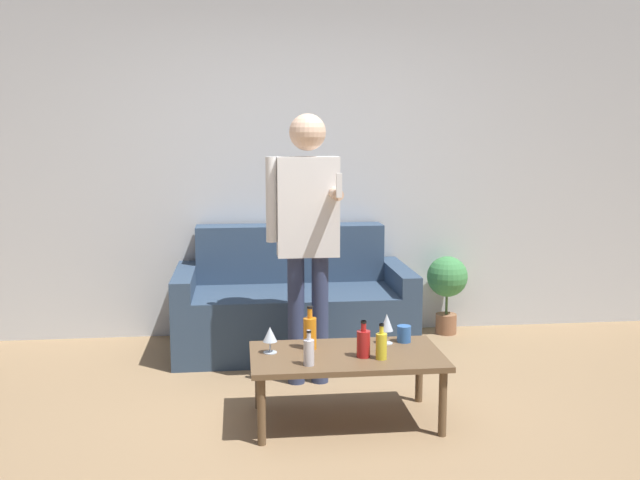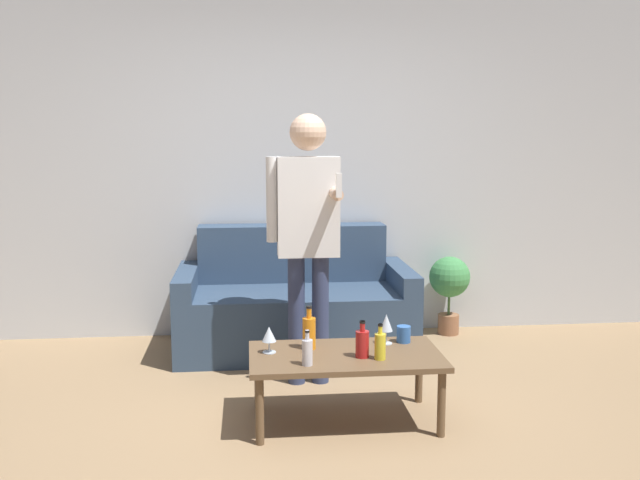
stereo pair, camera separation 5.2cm
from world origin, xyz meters
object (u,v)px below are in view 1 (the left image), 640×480
object	(u,v)px
couch	(293,306)
person_standing_front	(307,224)
bottle_orange	(363,343)
coffee_table	(346,361)

from	to	relation	value
couch	person_standing_front	xyz separation A→B (m)	(0.03, -0.77, 0.71)
couch	person_standing_front	world-z (taller)	person_standing_front
couch	bottle_orange	xyz separation A→B (m)	(0.27, -1.49, 0.15)
couch	bottle_orange	size ratio (longest dim) A/B	8.51
couch	coffee_table	size ratio (longest dim) A/B	1.62
coffee_table	bottle_orange	world-z (taller)	bottle_orange
bottle_orange	person_standing_front	distance (m)	0.94
couch	bottle_orange	distance (m)	1.52
person_standing_front	couch	bearing A→B (deg)	92.50
couch	coffee_table	xyz separation A→B (m)	(0.19, -1.42, 0.03)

